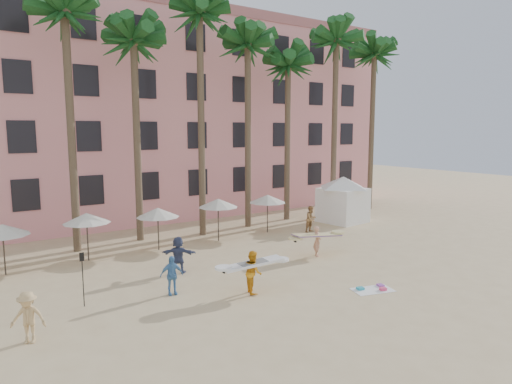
{
  "coord_description": "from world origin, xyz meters",
  "views": [
    {
      "loc": [
        -11.14,
        -12.3,
        7.08
      ],
      "look_at": [
        1.49,
        6.0,
        4.0
      ],
      "focal_mm": 32.0,
      "sensor_mm": 36.0,
      "label": 1
    }
  ],
  "objects": [
    {
      "name": "cabana",
      "position": [
        13.87,
        12.23,
        2.07
      ],
      "size": [
        4.99,
        4.99,
        3.5
      ],
      "color": "white",
      "rests_on": "ground"
    },
    {
      "name": "palm_row",
      "position": [
        0.51,
        15.0,
        12.97
      ],
      "size": [
        44.4,
        5.4,
        16.3
      ],
      "color": "brown",
      "rests_on": "ground"
    },
    {
      "name": "beachgoers",
      "position": [
        -1.46,
        7.11,
        0.9
      ],
      "size": [
        19.89,
        8.1,
        1.84
      ],
      "color": "#528AC0",
      "rests_on": "ground"
    },
    {
      "name": "umbrella_row",
      "position": [
        -3.0,
        12.5,
        2.33
      ],
      "size": [
        22.5,
        2.7,
        2.73
      ],
      "color": "#332B23",
      "rests_on": "ground"
    },
    {
      "name": "beach_towel",
      "position": [
        4.19,
        0.74,
        0.03
      ],
      "size": [
        2.01,
        1.46,
        0.14
      ],
      "color": "white",
      "rests_on": "ground"
    },
    {
      "name": "carrier_yellow",
      "position": [
        5.81,
        6.23,
        0.97
      ],
      "size": [
        3.04,
        1.0,
        1.72
      ],
      "color": "tan",
      "rests_on": "ground"
    },
    {
      "name": "carrier_white",
      "position": [
        -0.4,
        3.5,
        0.99
      ],
      "size": [
        2.83,
        1.11,
        1.86
      ],
      "color": "orange",
      "rests_on": "ground"
    },
    {
      "name": "paddle",
      "position": [
        -6.87,
        6.06,
        1.41
      ],
      "size": [
        0.18,
        0.04,
        2.23
      ],
      "color": "black",
      "rests_on": "ground"
    },
    {
      "name": "ground",
      "position": [
        0.0,
        0.0,
        0.0
      ],
      "size": [
        120.0,
        120.0,
        0.0
      ],
      "primitive_type": "plane",
      "color": "#D1B789",
      "rests_on": "ground"
    },
    {
      "name": "pink_hotel",
      "position": [
        7.0,
        26.0,
        8.0
      ],
      "size": [
        35.0,
        14.0,
        16.0
      ],
      "primitive_type": "cube",
      "color": "pink",
      "rests_on": "ground"
    }
  ]
}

